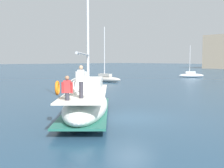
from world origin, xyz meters
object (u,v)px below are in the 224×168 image
(mooring_buoy, at_px, (85,98))
(main_sailboat, at_px, (87,101))
(moored_sloop_near, at_px, (191,75))
(moored_catamaran, at_px, (106,78))

(mooring_buoy, bearing_deg, main_sailboat, -36.11)
(moored_sloop_near, distance_m, mooring_buoy, 34.68)
(main_sailboat, xyz_separation_m, moored_catamaran, (-18.66, 17.92, -0.35))
(main_sailboat, bearing_deg, moored_catamaran, 136.15)
(main_sailboat, xyz_separation_m, moored_sloop_near, (-15.93, 36.66, -0.42))
(main_sailboat, distance_m, moored_sloop_near, 39.97)
(moored_sloop_near, height_order, moored_catamaran, moored_catamaran)
(main_sailboat, bearing_deg, mooring_buoy, 143.89)
(mooring_buoy, bearing_deg, moored_sloop_near, 108.20)
(moored_sloop_near, height_order, mooring_buoy, moored_sloop_near)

